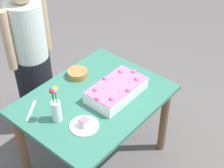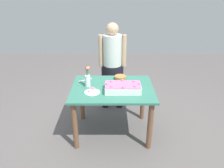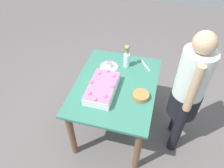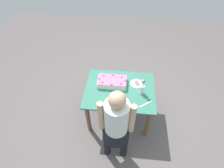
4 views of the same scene
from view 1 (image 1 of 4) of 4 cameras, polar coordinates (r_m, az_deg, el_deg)
The scene contains 8 objects.
ground_plane at distance 3.16m, azimuth -2.53°, elevation -12.41°, with size 8.00×8.00×0.00m, color #615A59.
dining_table at distance 2.72m, azimuth -2.88°, elevation -4.44°, with size 1.12×0.87×0.73m.
sheet_cake at distance 2.63m, azimuth 0.73°, elevation -0.97°, with size 0.47×0.27×0.12m.
serving_plate_with_slice at distance 2.41m, azimuth -4.65°, elevation -6.72°, with size 0.21×0.21×0.07m.
cake_knife at distance 2.59m, azimuth -13.30°, elevation -4.30°, with size 0.22×0.02×0.00m, color silver.
flower_vase at distance 2.41m, azimuth -9.32°, elevation -3.77°, with size 0.07×0.07×0.29m.
fruit_bowl at distance 2.84m, azimuth -5.74°, elevation 1.74°, with size 0.17×0.17×0.05m, color #AD773F.
person_standing at distance 3.02m, azimuth -13.43°, elevation 5.36°, with size 0.45×0.31×1.49m.
Camera 1 is at (-1.43, -1.38, 2.46)m, focal length 55.00 mm.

